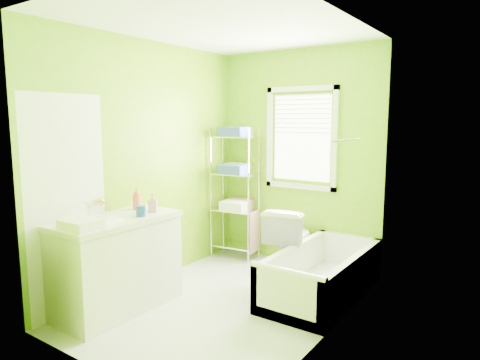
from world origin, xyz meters
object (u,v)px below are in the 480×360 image
Objects in this scene: bathtub at (321,281)px; wire_shelf_unit at (237,179)px; vanity at (116,261)px; toilet at (290,241)px.

bathtub is 1.76m from wire_shelf_unit.
wire_shelf_unit reaches higher than vanity.
bathtub is 1.93× the size of toilet.
vanity reaches higher than toilet.
bathtub is at bearing -21.45° from wire_shelf_unit.
wire_shelf_unit is at bearing 89.17° from vanity.
bathtub is 1.32× the size of vanity.
wire_shelf_unit reaches higher than toilet.
toilet is 1.95m from vanity.
toilet is (-0.55, 0.37, 0.24)m from bathtub.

